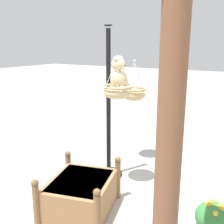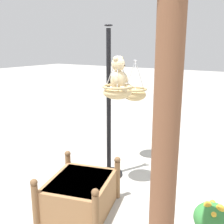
% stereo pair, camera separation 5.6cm
% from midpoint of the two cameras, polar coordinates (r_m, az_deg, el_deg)
% --- Properties ---
extents(ground_plane, '(40.00, 40.00, 0.00)m').
position_cam_midpoint_polar(ground_plane, '(4.41, -1.09, -14.51)').
color(ground_plane, '#ADAAA3').
extents(display_pole_central, '(0.44, 0.44, 2.39)m').
position_cam_midpoint_polar(display_pole_central, '(4.35, -1.09, -4.35)').
color(display_pole_central, black).
rests_on(display_pole_central, ground).
extents(hanging_basket_with_teddy, '(0.44, 0.44, 0.62)m').
position_cam_midpoint_polar(hanging_basket_with_teddy, '(3.93, 0.76, 4.39)').
color(hanging_basket_with_teddy, tan).
extents(teddy_bear, '(0.34, 0.31, 0.50)m').
position_cam_midpoint_polar(teddy_bear, '(3.88, 1.07, 7.50)').
color(teddy_bear, '#D1B789').
extents(hanging_basket_left_high, '(0.44, 0.44, 0.73)m').
position_cam_midpoint_polar(hanging_basket_left_high, '(4.92, 4.31, 3.87)').
color(hanging_basket_left_high, tan).
extents(greenhouse_pillar_right, '(0.37, 0.37, 2.85)m').
position_cam_midpoint_polar(greenhouse_pillar_right, '(2.02, 11.11, -7.54)').
color(greenhouse_pillar_right, brown).
rests_on(greenhouse_pillar_right, ground).
extents(wooden_planter_box, '(1.14, 1.05, 0.61)m').
position_cam_midpoint_polar(wooden_planter_box, '(3.66, -7.02, -16.72)').
color(wooden_planter_box, '#9E7047').
rests_on(wooden_planter_box, ground).
extents(potted_plant_bushy_green, '(0.30, 0.30, 0.68)m').
position_cam_midpoint_polar(potted_plant_bushy_green, '(5.96, 11.25, -3.46)').
color(potted_plant_bushy_green, '#2D5638').
rests_on(potted_plant_bushy_green, ground).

